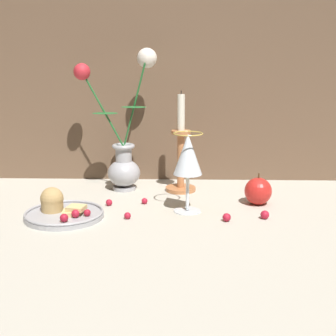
% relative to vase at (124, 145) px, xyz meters
% --- Properties ---
extents(ground_plane, '(2.40, 2.40, 0.00)m').
position_rel_vase_xyz_m(ground_plane, '(0.10, -0.17, -0.13)').
color(ground_plane, '#B7B2A3').
rests_on(ground_plane, ground).
extents(vase, '(0.22, 0.09, 0.39)m').
position_rel_vase_xyz_m(vase, '(0.00, 0.00, 0.00)').
color(vase, '#A3A3A8').
rests_on(vase, ground_plane).
extents(plate_with_pastries, '(0.18, 0.18, 0.07)m').
position_rel_vase_xyz_m(plate_with_pastries, '(-0.12, -0.24, -0.11)').
color(plate_with_pastries, '#A3A3A8').
rests_on(plate_with_pastries, ground_plane).
extents(wine_glass, '(0.07, 0.07, 0.19)m').
position_rel_vase_xyz_m(wine_glass, '(0.17, -0.19, 0.01)').
color(wine_glass, silver).
rests_on(wine_glass, ground_plane).
extents(candlestick, '(0.08, 0.08, 0.28)m').
position_rel_vase_xyz_m(candlestick, '(0.16, -0.01, -0.03)').
color(candlestick, '#B77042').
rests_on(candlestick, ground_plane).
extents(apple_beside_vase, '(0.07, 0.07, 0.08)m').
position_rel_vase_xyz_m(apple_beside_vase, '(0.35, -0.13, -0.09)').
color(apple_beside_vase, red).
rests_on(apple_beside_vase, ground_plane).
extents(berry_near_plate, '(0.02, 0.02, 0.02)m').
position_rel_vase_xyz_m(berry_near_plate, '(0.26, -0.26, -0.12)').
color(berry_near_plate, '#AD192D').
rests_on(berry_near_plate, ground_plane).
extents(berry_front_center, '(0.02, 0.02, 0.02)m').
position_rel_vase_xyz_m(berry_front_center, '(0.35, -0.24, -0.12)').
color(berry_front_center, '#AD192D').
rests_on(berry_front_center, ground_plane).
extents(berry_by_glass_stem, '(0.02, 0.02, 0.02)m').
position_rel_vase_xyz_m(berry_by_glass_stem, '(0.04, -0.25, -0.12)').
color(berry_by_glass_stem, '#AD192D').
rests_on(berry_by_glass_stem, ground_plane).
extents(berry_under_candlestick, '(0.02, 0.02, 0.02)m').
position_rel_vase_xyz_m(berry_under_candlestick, '(-0.02, -0.15, -0.12)').
color(berry_under_candlestick, '#AD192D').
rests_on(berry_under_candlestick, ground_plane).
extents(berry_far_right, '(0.02, 0.02, 0.02)m').
position_rel_vase_xyz_m(berry_far_right, '(0.07, -0.14, -0.12)').
color(berry_far_right, '#AD192D').
rests_on(berry_far_right, ground_plane).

